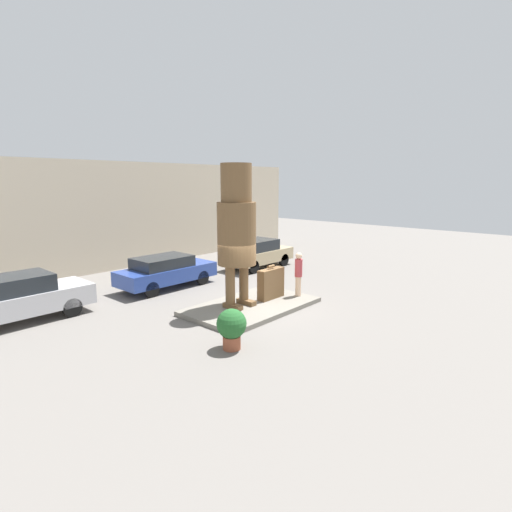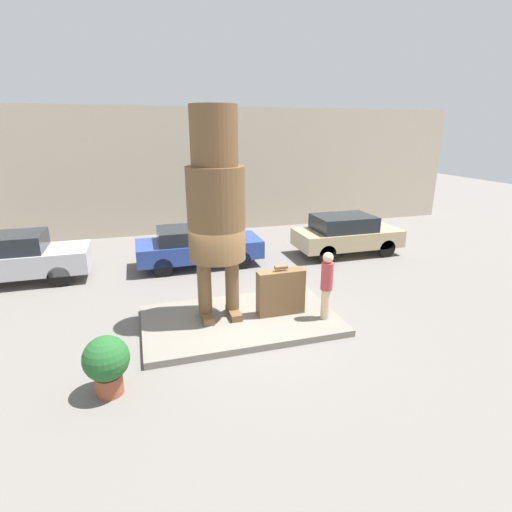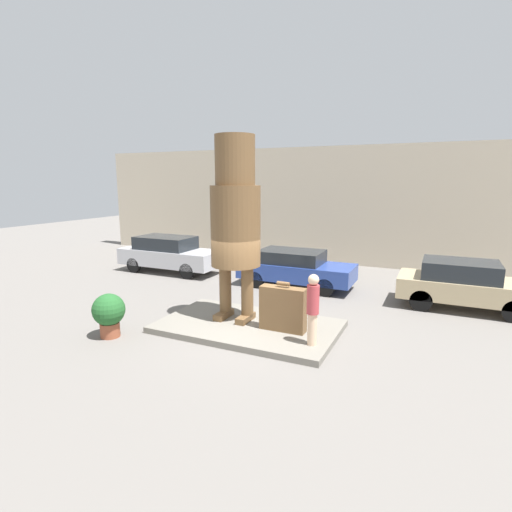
# 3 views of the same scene
# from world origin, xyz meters

# --- Properties ---
(ground_plane) EXTENTS (60.00, 60.00, 0.00)m
(ground_plane) POSITION_xyz_m (0.00, 0.00, 0.00)
(ground_plane) COLOR slate
(pedestal) EXTENTS (4.94, 2.95, 0.17)m
(pedestal) POSITION_xyz_m (0.00, 0.00, 0.08)
(pedestal) COLOR slate
(pedestal) RESTS_ON ground_plane
(building_backdrop) EXTENTS (28.00, 0.60, 5.73)m
(building_backdrop) POSITION_xyz_m (0.00, 10.15, 2.86)
(building_backdrop) COLOR beige
(building_backdrop) RESTS_ON ground_plane
(statue_figure) EXTENTS (1.39, 1.39, 5.15)m
(statue_figure) POSITION_xyz_m (-0.51, 0.26, 3.18)
(statue_figure) COLOR brown
(statue_figure) RESTS_ON pedestal
(giant_suitcase) EXTENTS (1.24, 0.36, 1.34)m
(giant_suitcase) POSITION_xyz_m (1.06, -0.06, 0.77)
(giant_suitcase) COLOR brown
(giant_suitcase) RESTS_ON pedestal
(tourist) EXTENTS (0.30, 0.30, 1.76)m
(tourist) POSITION_xyz_m (2.05, -0.65, 1.13)
(tourist) COLOR beige
(tourist) RESTS_ON pedestal
(parked_car_silver) EXTENTS (4.65, 1.74, 1.62)m
(parked_car_silver) POSITION_xyz_m (-6.38, 4.88, 0.85)
(parked_car_silver) COLOR #B7B7BC
(parked_car_silver) RESTS_ON ground_plane
(parked_car_blue) EXTENTS (4.42, 1.77, 1.44)m
(parked_car_blue) POSITION_xyz_m (-0.34, 4.84, 0.77)
(parked_car_blue) COLOR #284293
(parked_car_blue) RESTS_ON ground_plane
(parked_car_tan) EXTENTS (4.10, 1.84, 1.57)m
(parked_car_tan) POSITION_xyz_m (5.50, 4.59, 0.83)
(parked_car_tan) COLOR tan
(parked_car_tan) RESTS_ON ground_plane
(planter_pot) EXTENTS (0.85, 0.85, 1.18)m
(planter_pot) POSITION_xyz_m (-3.10, -2.04, 0.67)
(planter_pot) COLOR brown
(planter_pot) RESTS_ON ground_plane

